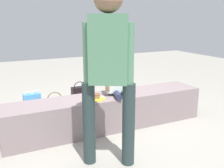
# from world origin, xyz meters

# --- Properties ---
(ground_plane) EXTENTS (12.00, 12.00, 0.00)m
(ground_plane) POSITION_xyz_m (0.00, 0.00, 0.00)
(ground_plane) COLOR #9C978C
(concrete_ledge) EXTENTS (2.55, 0.47, 0.42)m
(concrete_ledge) POSITION_xyz_m (0.00, 0.00, 0.21)
(concrete_ledge) COLOR gray
(concrete_ledge) RESTS_ON ground_plane
(child_seated) EXTENTS (0.29, 0.34, 0.48)m
(child_seated) POSITION_xyz_m (0.10, -0.03, 0.63)
(child_seated) COLOR #252C48
(child_seated) RESTS_ON concrete_ledge
(adult_standing) EXTENTS (0.44, 0.34, 1.64)m
(adult_standing) POSITION_xyz_m (-0.35, -0.78, 0.99)
(adult_standing) COLOR #263636
(adult_standing) RESTS_ON ground_plane
(cake_plate) EXTENTS (0.22, 0.22, 0.07)m
(cake_plate) POSITION_xyz_m (-0.19, -0.08, 0.44)
(cake_plate) COLOR yellow
(cake_plate) RESTS_ON concrete_ledge
(gift_bag) EXTENTS (0.25, 0.10, 0.30)m
(gift_bag) POSITION_xyz_m (-0.74, 1.08, 0.13)
(gift_bag) COLOR #4C99E0
(gift_bag) RESTS_ON ground_plane
(railing_post) EXTENTS (0.36, 0.36, 1.22)m
(railing_post) POSITION_xyz_m (0.92, 1.03, 0.47)
(railing_post) COLOR black
(railing_post) RESTS_ON ground_plane
(water_bottle_near_gift) EXTENTS (0.07, 0.07, 0.20)m
(water_bottle_near_gift) POSITION_xyz_m (-0.77, 0.64, 0.09)
(water_bottle_near_gift) COLOR silver
(water_bottle_near_gift) RESTS_ON ground_plane
(water_bottle_far_side) EXTENTS (0.06, 0.06, 0.20)m
(water_bottle_far_side) POSITION_xyz_m (0.33, 0.84, 0.09)
(water_bottle_far_side) COLOR silver
(water_bottle_far_side) RESTS_ON ground_plane
(cake_box_white) EXTENTS (0.33, 0.33, 0.12)m
(cake_box_white) POSITION_xyz_m (0.84, 0.49, 0.06)
(cake_box_white) COLOR white
(cake_box_white) RESTS_ON ground_plane
(handbag_black_leather) EXTENTS (0.26, 0.14, 0.31)m
(handbag_black_leather) POSITION_xyz_m (0.08, 1.30, 0.11)
(handbag_black_leather) COLOR black
(handbag_black_leather) RESTS_ON ground_plane
(handbag_brown_canvas) EXTENTS (0.29, 0.13, 0.36)m
(handbag_brown_canvas) POSITION_xyz_m (-0.50, 0.67, 0.13)
(handbag_brown_canvas) COLOR brown
(handbag_brown_canvas) RESTS_ON ground_plane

